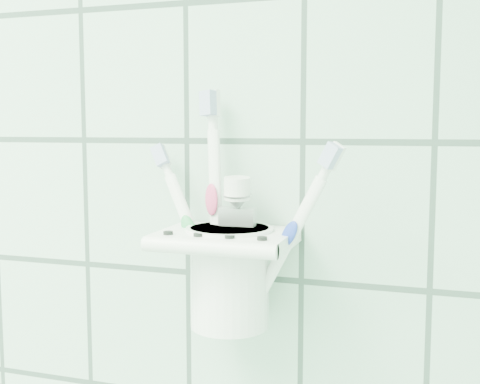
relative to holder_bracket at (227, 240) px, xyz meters
The scene contains 6 objects.
holder_bracket is the anchor object (origin of this frame).
cup 0.03m from the holder_bracket, 68.40° to the left, with size 0.08×0.08×0.10m.
toothbrush_pink 0.02m from the holder_bracket, 71.33° to the right, with size 0.08×0.05×0.18m.
toothbrush_blue 0.04m from the holder_bracket, 142.88° to the left, with size 0.03×0.04×0.22m.
toothbrush_orange 0.03m from the holder_bracket, 20.76° to the left, with size 0.09×0.03×0.18m.
toothpaste_tube 0.02m from the holder_bracket, 80.10° to the left, with size 0.04×0.03×0.14m.
Camera 1 is at (0.85, 0.63, 1.40)m, focal length 45.00 mm.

